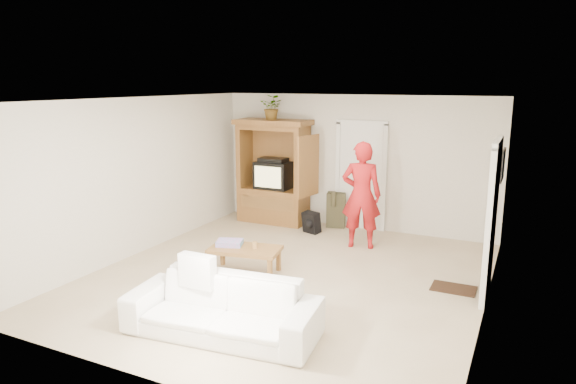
# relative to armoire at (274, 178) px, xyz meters

# --- Properties ---
(floor) EXTENTS (6.00, 6.00, 0.00)m
(floor) POSITION_rel_armoire_xyz_m (1.58, -2.66, -0.91)
(floor) COLOR tan
(floor) RESTS_ON ground
(ceiling) EXTENTS (6.00, 6.00, 0.00)m
(ceiling) POSITION_rel_armoire_xyz_m (1.58, -2.66, 1.69)
(ceiling) COLOR white
(ceiling) RESTS_ON floor
(wall_back) EXTENTS (5.50, 0.00, 5.50)m
(wall_back) POSITION_rel_armoire_xyz_m (1.58, 0.34, 0.39)
(wall_back) COLOR silver
(wall_back) RESTS_ON floor
(wall_front) EXTENTS (5.50, 0.00, 5.50)m
(wall_front) POSITION_rel_armoire_xyz_m (1.58, -5.66, 0.39)
(wall_front) COLOR silver
(wall_front) RESTS_ON floor
(wall_left) EXTENTS (0.00, 6.00, 6.00)m
(wall_left) POSITION_rel_armoire_xyz_m (-1.17, -2.66, 0.39)
(wall_left) COLOR silver
(wall_left) RESTS_ON floor
(wall_right) EXTENTS (0.00, 6.00, 6.00)m
(wall_right) POSITION_rel_armoire_xyz_m (4.33, -2.66, 0.39)
(wall_right) COLOR silver
(wall_right) RESTS_ON floor
(armoire) EXTENTS (1.82, 1.14, 2.10)m
(armoire) POSITION_rel_armoire_xyz_m (0.00, 0.00, 0.00)
(armoire) COLOR brown
(armoire) RESTS_ON floor
(door_back) EXTENTS (0.85, 0.05, 2.04)m
(door_back) POSITION_rel_armoire_xyz_m (1.73, 0.31, 0.11)
(door_back) COLOR white
(door_back) RESTS_ON floor
(doorway_right) EXTENTS (0.05, 0.90, 2.04)m
(doorway_right) POSITION_rel_armoire_xyz_m (4.30, -2.06, 0.11)
(doorway_right) COLOR black
(doorway_right) RESTS_ON floor
(framed_picture) EXTENTS (0.03, 0.60, 0.48)m
(framed_picture) POSITION_rel_armoire_xyz_m (4.31, -0.76, 0.69)
(framed_picture) COLOR black
(framed_picture) RESTS_ON wall_right
(doormat) EXTENTS (0.60, 0.40, 0.02)m
(doormat) POSITION_rel_armoire_xyz_m (3.88, -2.06, -0.90)
(doormat) COLOR #382316
(doormat) RESTS_ON floor
(plant) EXTENTS (0.47, 0.42, 0.49)m
(plant) POSITION_rel_armoire_xyz_m (-0.02, -0.03, 1.44)
(plant) COLOR #4C7238
(plant) RESTS_ON armoire
(man) EXTENTS (0.76, 0.58, 1.86)m
(man) POSITION_rel_armoire_xyz_m (2.11, -0.83, 0.02)
(man) COLOR red
(man) RESTS_ON floor
(sofa) EXTENTS (2.29, 1.10, 0.65)m
(sofa) POSITION_rel_armoire_xyz_m (1.67, -4.56, -0.59)
(sofa) COLOR white
(sofa) RESTS_ON floor
(coffee_table) EXTENTS (1.14, 0.76, 0.39)m
(coffee_table) POSITION_rel_armoire_xyz_m (0.92, -2.78, -0.57)
(coffee_table) COLOR olive
(coffee_table) RESTS_ON floor
(towel) EXTENTS (0.45, 0.39, 0.08)m
(towel) POSITION_rel_armoire_xyz_m (0.65, -2.78, -0.47)
(towel) COLOR #F852BD
(towel) RESTS_ON coffee_table
(candle) EXTENTS (0.08, 0.08, 0.10)m
(candle) POSITION_rel_armoire_xyz_m (1.07, -2.73, -0.46)
(candle) COLOR tan
(candle) RESTS_ON coffee_table
(backpack_black) EXTENTS (0.37, 0.29, 0.40)m
(backpack_black) POSITION_rel_armoire_xyz_m (1.01, -0.43, -0.71)
(backpack_black) COLOR black
(backpack_black) RESTS_ON floor
(backpack_olive) EXTENTS (0.42, 0.35, 0.69)m
(backpack_olive) POSITION_rel_armoire_xyz_m (1.28, 0.19, -0.56)
(backpack_olive) COLOR #47442B
(backpack_olive) RESTS_ON floor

